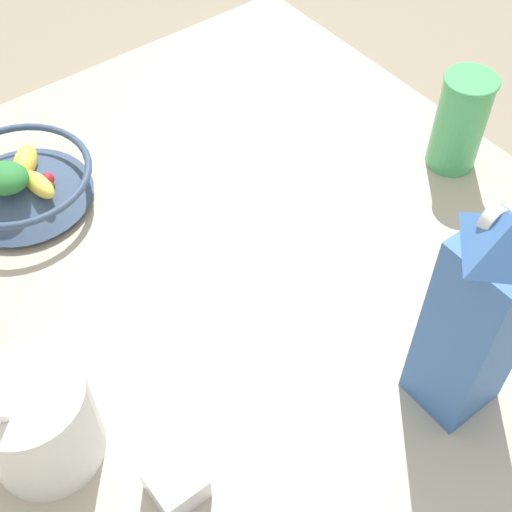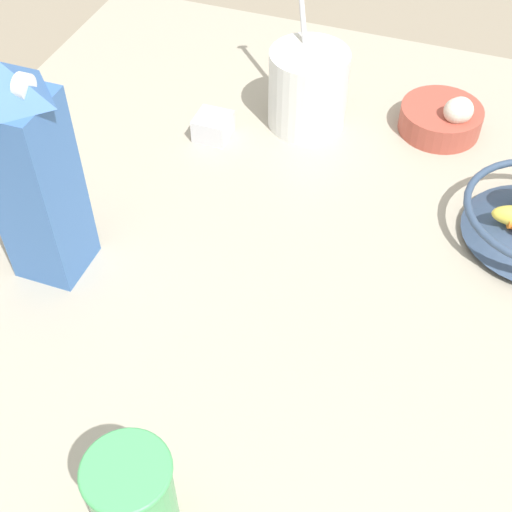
% 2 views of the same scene
% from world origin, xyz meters
% --- Properties ---
extents(ground_plane, '(6.00, 6.00, 0.00)m').
position_xyz_m(ground_plane, '(0.00, 0.00, 0.00)').
color(ground_plane, gray).
extents(countertop, '(1.05, 1.05, 0.05)m').
position_xyz_m(countertop, '(0.00, 0.00, 0.02)').
color(countertop, '#B2A893').
rests_on(countertop, ground_plane).
extents(fruit_bowl, '(0.20, 0.20, 0.08)m').
position_xyz_m(fruit_bowl, '(0.09, -0.31, 0.08)').
color(fruit_bowl, '#384C6B').
rests_on(fruit_bowl, countertop).
extents(milk_carton, '(0.08, 0.08, 0.29)m').
position_xyz_m(milk_carton, '(-0.16, 0.26, 0.19)').
color(milk_carton, '#3D6BB2').
rests_on(milk_carton, countertop).
extents(yogurt_tub, '(0.14, 0.12, 0.24)m').
position_xyz_m(yogurt_tub, '(0.23, 0.05, 0.11)').
color(yogurt_tub, white).
rests_on(yogurt_tub, countertop).
extents(drinking_cup, '(0.08, 0.08, 0.15)m').
position_xyz_m(drinking_cup, '(-0.44, -0.00, 0.12)').
color(drinking_cup, '#4CB266').
rests_on(drinking_cup, countertop).
extents(spice_jar, '(0.05, 0.05, 0.04)m').
position_xyz_m(spice_jar, '(0.15, 0.17, 0.06)').
color(spice_jar, silver).
rests_on(spice_jar, countertop).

